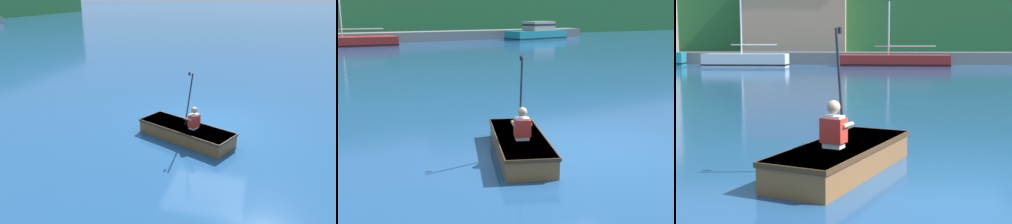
{
  "view_description": "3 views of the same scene",
  "coord_description": "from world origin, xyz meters",
  "views": [
    {
      "loc": [
        -9.28,
        -1.45,
        3.7
      ],
      "look_at": [
        -1.36,
        0.89,
        0.72
      ],
      "focal_mm": 35.0,
      "sensor_mm": 36.0,
      "label": 1
    },
    {
      "loc": [
        -5.44,
        -5.91,
        2.58
      ],
      "look_at": [
        -1.36,
        0.89,
        0.72
      ],
      "focal_mm": 45.0,
      "sensor_mm": 36.0,
      "label": 2
    },
    {
      "loc": [
        -1.13,
        -6.1,
        1.68
      ],
      "look_at": [
        -1.36,
        0.89,
        0.72
      ],
      "focal_mm": 55.0,
      "sensor_mm": 36.0,
      "label": 3
    }
  ],
  "objects": [
    {
      "name": "ground_plane",
      "position": [
        0.0,
        0.0,
        0.0
      ],
      "size": [
        300.0,
        300.0,
        0.0
      ],
      "primitive_type": "plane",
      "color": "navy"
    },
    {
      "name": "rowboat_foreground",
      "position": [
        -1.34,
        0.43,
        0.21
      ],
      "size": [
        1.9,
        2.8,
        0.37
      ],
      "color": "brown",
      "rests_on": "ground"
    },
    {
      "name": "person_paddler",
      "position": [
        -1.46,
        0.17,
        0.65
      ],
      "size": [
        0.43,
        0.44,
        1.49
      ],
      "color": "silver",
      "rests_on": "rowboat_foreground"
    }
  ]
}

